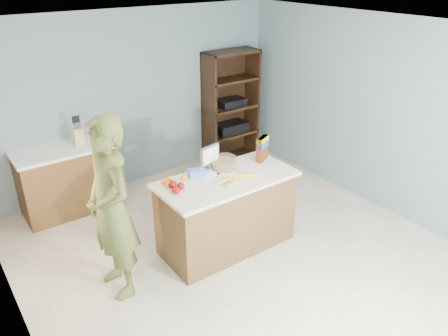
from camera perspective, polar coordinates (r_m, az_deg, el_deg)
floor at (r=5.08m, az=2.37°, el=-11.63°), size 4.50×5.00×0.02m
walls at (r=4.28m, az=2.76°, el=6.23°), size 4.52×5.02×2.51m
counter_peninsula at (r=5.04m, az=0.34°, el=-6.20°), size 1.56×0.76×0.90m
back_cabinet at (r=6.10m, az=-19.70°, el=-1.41°), size 1.24×0.62×0.90m
shelving_unit at (r=7.20m, az=0.67°, el=7.77°), size 0.90×0.40×1.80m
person at (r=4.29m, az=-14.53°, el=-5.22°), size 0.47×0.70×1.87m
knife_block at (r=5.92m, az=-18.49°, el=3.98°), size 0.12×0.10×0.31m
envelopes at (r=4.86m, az=-0.68°, el=-0.90°), size 0.41×0.25×0.00m
bananas at (r=4.72m, az=1.60°, el=-1.48°), size 0.50×0.22×0.05m
apples at (r=4.55m, az=-6.23°, el=-2.47°), size 0.17×0.21×0.08m
oranges at (r=4.70m, az=-6.79°, el=-1.66°), size 0.30×0.17×0.06m
blue_carton at (r=4.83m, az=-3.56°, el=-0.65°), size 0.21×0.17×0.08m
salad_bowl at (r=5.00m, az=-0.08°, el=0.59°), size 0.30×0.30×0.13m
tv at (r=4.95m, az=-1.86°, el=1.59°), size 0.28×0.12×0.28m
cereal_box at (r=5.17m, az=5.05°, el=2.76°), size 0.21×0.15×0.30m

